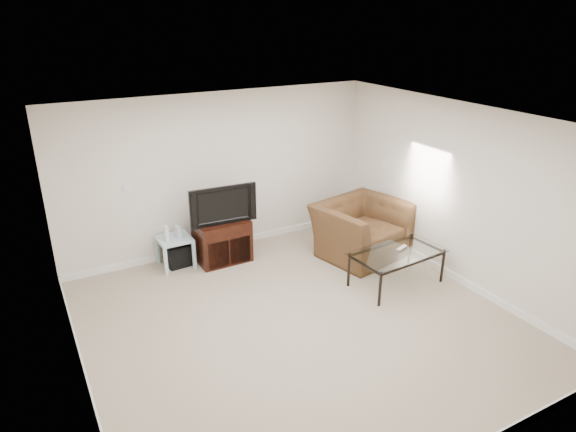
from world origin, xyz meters
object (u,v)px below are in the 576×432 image
tv_stand (222,241)px  television (221,203)px  coffee_table (396,268)px  subwoofer (177,255)px  recliner (362,221)px  side_table (175,252)px

tv_stand → television: (0.00, -0.03, 0.62)m
television → coffee_table: television is taller
coffee_table → tv_stand: bearing=134.8°
subwoofer → recliner: size_ratio=0.26×
television → subwoofer: television is taller
television → recliner: size_ratio=0.72×
coffee_table → side_table: bearing=141.3°
recliner → coffee_table: (-0.13, -1.01, -0.32)m
subwoofer → television: bearing=-18.5°
tv_stand → coffee_table: (1.85, -1.86, -0.08)m
tv_stand → recliner: (1.98, -0.85, 0.24)m
recliner → subwoofer: bearing=146.4°
side_table → subwoofer: side_table is taller
television → subwoofer: size_ratio=2.77×
subwoofer → tv_stand: bearing=-15.9°
coffee_table → television: bearing=135.3°
subwoofer → recliner: bearing=-21.5°
tv_stand → recliner: size_ratio=0.60×
television → recliner: bearing=-19.0°
television → coffee_table: size_ratio=0.74×
side_table → tv_stand: bearing=-13.8°
tv_stand → side_table: 0.72m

